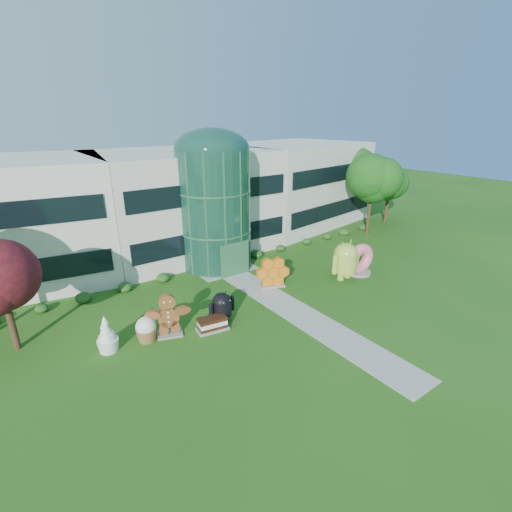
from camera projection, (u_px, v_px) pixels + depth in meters
ground at (311, 321)px, 23.67m from camera, size 140.00×140.00×0.00m
building at (184, 200)px, 35.68m from camera, size 46.00×15.00×9.30m
atrium at (214, 210)px, 31.04m from camera, size 6.00×6.00×9.80m
walkway at (291, 308)px, 25.18m from camera, size 2.40×20.00×0.04m
tree_red at (5, 301)px, 19.83m from camera, size 4.00×4.00×6.00m
trees_backdrop at (209, 215)px, 32.04m from camera, size 52.00×8.00×8.40m
android_green at (346, 258)px, 29.26m from camera, size 3.22×2.27×3.50m
android_black at (222, 305)px, 23.31m from camera, size 2.10×1.51×2.26m
donut at (360, 258)px, 30.36m from camera, size 2.65×1.47×2.63m
gingerbread at (168, 315)px, 21.73m from camera, size 3.13×2.00×2.70m
ice_cream_sandwich at (212, 324)px, 22.54m from camera, size 2.02×1.23×0.85m
honeycomb at (273, 273)px, 28.12m from camera, size 2.90×1.91×2.14m
froyo at (107, 334)px, 20.31m from camera, size 1.26×1.26×2.15m
cupcake at (146, 329)px, 21.40m from camera, size 1.51×1.51×1.50m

